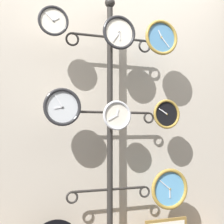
# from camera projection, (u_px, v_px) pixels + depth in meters

# --- Properties ---
(shop_wall) EXTENTS (4.40, 0.04, 2.80)m
(shop_wall) POSITION_uv_depth(u_px,v_px,m) (103.00, 86.00, 2.60)
(shop_wall) COLOR #BCB2A3
(shop_wall) RESTS_ON ground_plane
(display_stand) EXTENTS (0.77, 0.37, 2.09)m
(display_stand) POSITION_uv_depth(u_px,v_px,m) (110.00, 159.00, 2.42)
(display_stand) COLOR #282623
(display_stand) RESTS_ON ground_plane
(clock_top_left) EXTENTS (0.22, 0.04, 0.22)m
(clock_top_left) POSITION_uv_depth(u_px,v_px,m) (53.00, 21.00, 2.23)
(clock_top_left) COLOR silver
(clock_top_center) EXTENTS (0.26, 0.04, 0.26)m
(clock_top_center) POSITION_uv_depth(u_px,v_px,m) (119.00, 33.00, 2.37)
(clock_top_center) COLOR silver
(clock_top_right) EXTENTS (0.29, 0.04, 0.29)m
(clock_top_right) POSITION_uv_depth(u_px,v_px,m) (161.00, 38.00, 2.49)
(clock_top_right) COLOR #4C84B2
(clock_middle_left) EXTENTS (0.27, 0.04, 0.27)m
(clock_middle_left) POSITION_uv_depth(u_px,v_px,m) (62.00, 107.00, 2.23)
(clock_middle_left) COLOR silver
(clock_middle_center) EXTENTS (0.23, 0.04, 0.23)m
(clock_middle_center) POSITION_uv_depth(u_px,v_px,m) (117.00, 115.00, 2.34)
(clock_middle_center) COLOR silver
(clock_middle_right) EXTENTS (0.24, 0.04, 0.24)m
(clock_middle_right) POSITION_uv_depth(u_px,v_px,m) (166.00, 114.00, 2.51)
(clock_middle_right) COLOR black
(clock_bottom_right) EXTENTS (0.32, 0.04, 0.32)m
(clock_bottom_right) POSITION_uv_depth(u_px,v_px,m) (169.00, 189.00, 2.46)
(clock_bottom_right) COLOR #60A8DB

